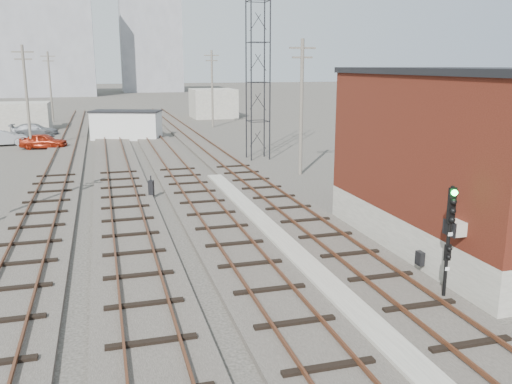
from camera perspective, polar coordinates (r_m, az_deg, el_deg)
name	(u,v)px	position (r m, az deg, el deg)	size (l,w,h in m)	color
ground	(157,127)	(66.91, -10.40, 6.75)	(320.00, 320.00, 0.00)	#282621
track_right	(211,151)	(46.63, -4.73, 4.29)	(3.20, 90.00, 0.39)	#332D28
track_mid_right	(164,153)	(46.04, -9.63, 4.03)	(3.20, 90.00, 0.39)	#332D28
track_mid_left	(115,156)	(45.78, -14.61, 3.74)	(3.20, 90.00, 0.39)	#332D28
track_left	(63,158)	(45.88, -19.61, 3.42)	(3.20, 90.00, 0.39)	#332D28
platform_curb	(283,243)	(22.53, 2.82, -5.42)	(0.90, 28.00, 0.26)	gray
brick_building	(466,160)	(23.20, 21.21, 3.16)	(6.54, 12.20, 7.22)	gray
lattice_tower	(258,63)	(42.89, 0.20, 13.47)	(1.60, 1.60, 15.00)	black
utility_pole_left_b	(27,95)	(51.62, -23.01, 9.40)	(1.80, 0.24, 9.00)	#595147
utility_pole_left_c	(50,85)	(76.49, -20.85, 10.51)	(1.80, 0.24, 9.00)	#595147
utility_pole_right_a	(301,104)	(36.64, 4.81, 9.23)	(1.80, 0.24, 9.00)	#595147
utility_pole_right_b	(212,87)	(65.53, -4.64, 10.99)	(1.80, 0.24, 9.00)	#595147
apartment_left	(44,31)	(141.88, -21.40, 15.48)	(22.00, 14.00, 30.00)	gray
apartment_right	(151,44)	(156.97, -11.03, 15.09)	(16.00, 12.00, 26.00)	gray
shed_left	(12,117)	(67.14, -24.28, 7.20)	(8.00, 5.00, 3.20)	gray
shed_right	(213,103)	(77.93, -4.54, 9.29)	(6.00, 6.00, 4.00)	gray
signal_mast	(449,236)	(17.78, 19.67, -4.43)	(0.40, 0.40, 3.77)	gray
switch_stand	(151,188)	(31.00, -10.97, 0.39)	(0.36, 0.36, 1.20)	black
site_trailer	(126,125)	(56.36, -13.48, 6.90)	(7.45, 5.07, 2.88)	silver
car_red	(44,141)	(52.15, -21.46, 5.02)	(1.63, 4.04, 1.38)	maroon
car_silver	(4,138)	(55.55, -25.03, 5.16)	(1.49, 4.27, 1.41)	#A0A3A7
car_grey	(34,130)	(61.41, -22.29, 6.05)	(1.92, 4.71, 1.37)	slate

